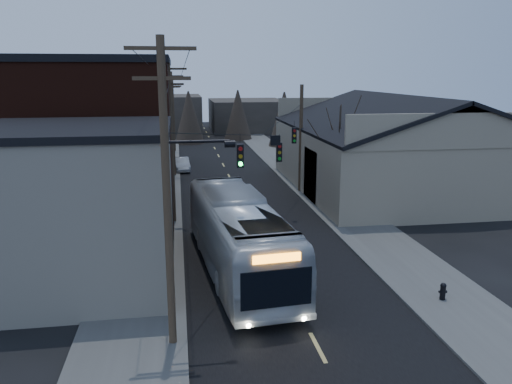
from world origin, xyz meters
TOP-DOWN VIEW (x-y plane):
  - ground at (0.00, 0.00)m, footprint 160.00×160.00m
  - road_surface at (0.00, 30.00)m, footprint 9.00×110.00m
  - sidewalk_left at (-6.50, 30.00)m, footprint 4.00×110.00m
  - sidewalk_right at (6.50, 30.00)m, footprint 4.00×110.00m
  - building_clapboard at (-9.00, 9.00)m, footprint 8.00×8.00m
  - building_brick at (-10.00, 20.00)m, footprint 10.00×12.00m
  - building_left_far at (-9.50, 36.00)m, footprint 9.00×14.00m
  - warehouse at (13.00, 25.00)m, footprint 16.16×20.60m
  - building_far_left at (-6.00, 65.00)m, footprint 10.00×12.00m
  - building_far_right at (7.00, 70.00)m, footprint 12.00×14.00m
  - bare_tree at (6.50, 20.00)m, footprint 0.40×0.40m
  - utility_lines at (-3.11, 24.14)m, footprint 11.24×45.28m
  - bus at (-1.88, 9.41)m, footprint 4.24×13.27m
  - parked_car at (-4.28, 35.50)m, footprint 1.64×3.97m
  - fire_hydrant at (6.14, 4.67)m, footprint 0.34×0.25m

SIDE VIEW (x-z plane):
  - ground at x=0.00m, z-range 0.00..0.00m
  - road_surface at x=0.00m, z-range 0.00..0.02m
  - sidewalk_left at x=-6.50m, z-range 0.00..0.12m
  - sidewalk_right at x=6.50m, z-range 0.00..0.12m
  - fire_hydrant at x=6.14m, z-range 0.14..0.88m
  - parked_car at x=-4.28m, z-range 0.00..1.28m
  - bus at x=-1.88m, z-range 0.00..3.63m
  - building_far_right at x=7.00m, z-range 0.00..5.00m
  - warehouse at x=13.00m, z-range -1.17..6.56m
  - building_far_left at x=-6.00m, z-range 0.00..6.00m
  - building_clapboard at x=-9.00m, z-range 0.00..7.00m
  - building_left_far at x=-9.50m, z-range 0.00..7.00m
  - bare_tree at x=6.50m, z-range 0.00..7.20m
  - utility_lines at x=-3.11m, z-range -0.30..10.20m
  - building_brick at x=-10.00m, z-range 0.00..10.00m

